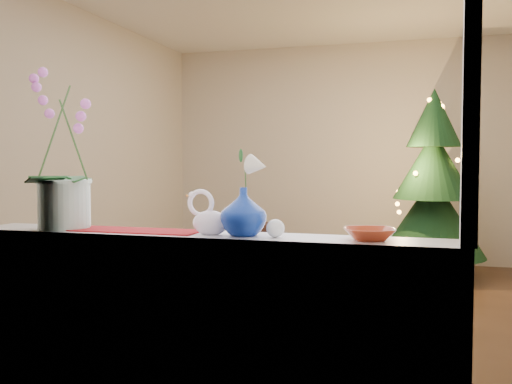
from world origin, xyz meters
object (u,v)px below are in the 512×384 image
Objects in this scene: paperweight at (275,228)px; side_table at (247,245)px; blue_vase at (243,208)px; xmas_tree at (433,184)px; amber_dish at (369,235)px; swan at (211,213)px; orchid_pot at (63,148)px.

paperweight reaches higher than side_table.
paperweight is at bearing -8.01° from blue_vase.
xmas_tree is 2.18m from side_table.
paperweight is 0.44× the size of amber_dish.
blue_vase is at bearing -179.45° from amber_dish.
xmas_tree reaches higher than swan.
swan reaches higher than side_table.
blue_vase reaches higher than paperweight.
swan is 0.31× the size of side_table.
swan is 0.68m from amber_dish.
swan reaches higher than paperweight.
paperweight is (1.03, -0.02, -0.34)m from orchid_pot.
xmas_tree is (0.82, 4.01, -0.03)m from blue_vase.
swan is 4.13m from xmas_tree.
paperweight is at bearing -176.17° from amber_dish.
paperweight is 0.38m from amber_dish.
paperweight is at bearing -68.62° from side_table.
xmas_tree is at bearing 78.37° from blue_vase.
orchid_pot is at bearing 178.64° from paperweight.
side_table is at bearing 94.94° from orchid_pot.
amber_dish is 4.01m from xmas_tree.
side_table is (-0.34, 3.98, -1.03)m from orchid_pot.
blue_vase is 0.33× the size of side_table.
blue_vase is 0.54m from amber_dish.
blue_vase is 0.12× the size of xmas_tree.
swan is 0.30m from paperweight.
swan is at bearing -103.60° from xmas_tree.
swan reaches higher than amber_dish.
xmas_tree is at bearing 80.43° from paperweight.
blue_vase is 4.09m from xmas_tree.
paperweight is 4.29m from side_table.
side_table is at bearing -179.28° from xmas_tree.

